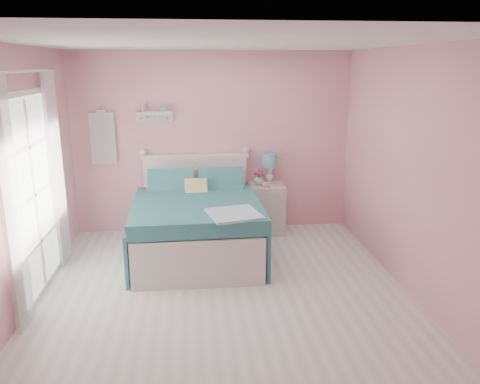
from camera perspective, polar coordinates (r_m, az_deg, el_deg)
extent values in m
plane|color=beige|center=(5.11, -1.86, -12.77)|extent=(4.50, 4.50, 0.00)
plane|color=pink|center=(6.85, -3.31, 5.98)|extent=(4.00, 0.00, 4.00)
plane|color=pink|center=(2.53, 1.60, -10.62)|extent=(4.00, 0.00, 4.00)
plane|color=pink|center=(4.94, -25.84, 0.81)|extent=(0.00, 4.50, 4.50)
plane|color=pink|center=(5.18, 20.69, 1.97)|extent=(0.00, 4.50, 4.50)
plane|color=white|center=(4.52, -2.16, 17.76)|extent=(4.50, 4.50, 0.00)
cube|color=silver|center=(6.13, -5.20, -5.76)|extent=(1.49, 1.94, 0.42)
cube|color=silver|center=(6.04, -5.27, -3.21)|extent=(1.43, 1.88, 0.16)
cube|color=silver|center=(6.94, -5.39, -0.30)|extent=(1.49, 0.07, 1.09)
cube|color=silver|center=(6.81, -5.51, 4.37)|extent=(1.55, 0.09, 0.06)
cube|color=silver|center=(5.22, -5.06, -8.78)|extent=(1.49, 0.06, 0.56)
cube|color=teal|center=(5.84, -5.28, -2.09)|extent=(1.61, 1.69, 0.18)
cube|color=pink|center=(6.58, -8.39, 0.80)|extent=(0.69, 0.29, 0.43)
cube|color=pink|center=(6.59, -2.42, 0.96)|extent=(0.69, 0.29, 0.43)
cube|color=#CCBC59|center=(6.31, -5.37, 0.26)|extent=(0.30, 0.22, 0.31)
cube|color=beige|center=(6.88, 3.23, -2.01)|extent=(0.50, 0.47, 0.72)
cube|color=silver|center=(6.61, 3.56, -0.67)|extent=(0.44, 0.02, 0.16)
sphere|color=white|center=(6.59, 3.59, -0.72)|extent=(0.03, 0.03, 0.03)
cylinder|color=white|center=(6.86, 3.58, 1.14)|extent=(0.14, 0.14, 0.02)
cylinder|color=white|center=(6.84, 3.60, 2.14)|extent=(0.07, 0.07, 0.24)
cylinder|color=#689FAE|center=(6.79, 3.63, 3.89)|extent=(0.22, 0.22, 0.20)
imported|color=silver|center=(6.76, 2.29, 1.53)|extent=(0.15, 0.15, 0.15)
imported|color=pink|center=(6.62, 3.16, 0.92)|extent=(0.13, 0.13, 0.09)
sphere|color=#CA457B|center=(6.73, 2.31, 2.79)|extent=(0.06, 0.06, 0.06)
sphere|color=#CA457B|center=(6.76, 2.61, 2.50)|extent=(0.06, 0.06, 0.06)
sphere|color=#CA457B|center=(6.74, 1.95, 2.55)|extent=(0.06, 0.06, 0.06)
sphere|color=#CA457B|center=(6.71, 2.50, 2.23)|extent=(0.06, 0.06, 0.06)
sphere|color=#CA457B|center=(6.71, 2.07, 2.33)|extent=(0.06, 0.06, 0.06)
cube|color=silver|center=(6.72, -10.40, 9.45)|extent=(0.50, 0.14, 0.04)
cube|color=silver|center=(6.79, -10.33, 8.92)|extent=(0.50, 0.03, 0.12)
cylinder|color=#D18C99|center=(6.73, -11.72, 9.99)|extent=(0.06, 0.06, 0.10)
cube|color=#689FAE|center=(6.71, -9.38, 9.92)|extent=(0.08, 0.06, 0.07)
cube|color=white|center=(6.87, -16.39, 6.26)|extent=(0.34, 0.03, 0.72)
cube|color=silver|center=(5.19, -25.13, 10.85)|extent=(0.04, 1.32, 0.06)
cube|color=silver|center=(5.70, -22.72, -10.62)|extent=(0.04, 1.32, 0.06)
cube|color=silver|center=(4.78, -26.06, -2.77)|extent=(0.04, 0.06, 2.10)
cube|color=silver|center=(5.93, -22.05, 0.96)|extent=(0.04, 0.06, 2.10)
cube|color=white|center=(5.34, -23.87, -0.40)|extent=(0.02, 1.20, 2.04)
cube|color=white|center=(4.63, -26.13, -1.66)|extent=(0.04, 0.40, 2.32)
cube|color=white|center=(6.00, -21.42, 2.44)|extent=(0.04, 0.40, 2.32)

